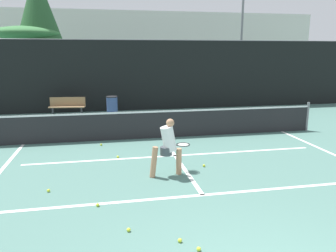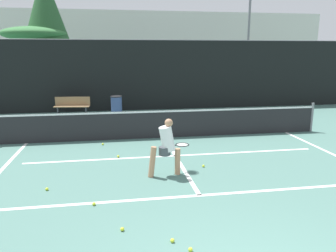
# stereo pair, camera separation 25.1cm
# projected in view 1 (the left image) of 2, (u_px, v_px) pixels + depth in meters

# --- Properties ---
(court_baseline_near) EXTENTS (11.00, 0.10, 0.01)m
(court_baseline_near) POSITION_uv_depth(u_px,v_px,m) (203.00, 195.00, 6.75)
(court_baseline_near) COLOR white
(court_baseline_near) RESTS_ON ground
(court_service_line) EXTENTS (8.25, 0.10, 0.01)m
(court_service_line) POSITION_uv_depth(u_px,v_px,m) (175.00, 156.00, 9.31)
(court_service_line) COLOR white
(court_service_line) RESTS_ON ground
(court_center_mark) EXTENTS (0.10, 4.73, 0.01)m
(court_center_mark) POSITION_uv_depth(u_px,v_px,m) (177.00, 159.00, 9.01)
(court_center_mark) COLOR white
(court_center_mark) RESTS_ON ground
(court_sideline_left) EXTENTS (0.10, 5.73, 0.01)m
(court_sideline_left) POSITION_uv_depth(u_px,v_px,m) (1.00, 170.00, 8.16)
(court_sideline_left) COLOR white
(court_sideline_left) RESTS_ON ground
(court_sideline_right) EXTENTS (0.10, 5.73, 0.01)m
(court_sideline_right) POSITION_uv_depth(u_px,v_px,m) (323.00, 150.00, 9.86)
(court_sideline_right) COLOR white
(court_sideline_right) RESTS_ON ground
(net) EXTENTS (11.09, 0.09, 1.07)m
(net) POSITION_uv_depth(u_px,v_px,m) (162.00, 123.00, 11.16)
(net) COLOR slate
(net) RESTS_ON ground
(fence_back) EXTENTS (24.00, 0.06, 3.48)m
(fence_back) POSITION_uv_depth(u_px,v_px,m) (142.00, 76.00, 16.30)
(fence_back) COLOR black
(fence_back) RESTS_ON ground
(player_practicing) EXTENTS (1.08, 0.62, 1.38)m
(player_practicing) POSITION_uv_depth(u_px,v_px,m) (168.00, 145.00, 7.68)
(player_practicing) COLOR tan
(player_practicing) RESTS_ON ground
(tennis_ball_scattered_0) EXTENTS (0.07, 0.07, 0.07)m
(tennis_ball_scattered_0) POSITION_uv_depth(u_px,v_px,m) (101.00, 145.00, 10.30)
(tennis_ball_scattered_0) COLOR #D1E033
(tennis_ball_scattered_0) RESTS_ON ground
(tennis_ball_scattered_1) EXTENTS (0.07, 0.07, 0.07)m
(tennis_ball_scattered_1) POSITION_uv_depth(u_px,v_px,m) (180.00, 240.00, 5.07)
(tennis_ball_scattered_1) COLOR #D1E033
(tennis_ball_scattered_1) RESTS_ON ground
(tennis_ball_scattered_2) EXTENTS (0.07, 0.07, 0.07)m
(tennis_ball_scattered_2) POSITION_uv_depth(u_px,v_px,m) (98.00, 205.00, 6.25)
(tennis_ball_scattered_2) COLOR #D1E033
(tennis_ball_scattered_2) RESTS_ON ground
(tennis_ball_scattered_3) EXTENTS (0.07, 0.07, 0.07)m
(tennis_ball_scattered_3) POSITION_uv_depth(u_px,v_px,m) (199.00, 249.00, 4.85)
(tennis_ball_scattered_3) COLOR #D1E033
(tennis_ball_scattered_3) RESTS_ON ground
(tennis_ball_scattered_5) EXTENTS (0.07, 0.07, 0.07)m
(tennis_ball_scattered_5) POSITION_uv_depth(u_px,v_px,m) (48.00, 191.00, 6.89)
(tennis_ball_scattered_5) COLOR #D1E033
(tennis_ball_scattered_5) RESTS_ON ground
(tennis_ball_scattered_6) EXTENTS (0.07, 0.07, 0.07)m
(tennis_ball_scattered_6) POSITION_uv_depth(u_px,v_px,m) (204.00, 166.00, 8.40)
(tennis_ball_scattered_6) COLOR #D1E033
(tennis_ball_scattered_6) RESTS_ON ground
(tennis_ball_scattered_7) EXTENTS (0.07, 0.07, 0.07)m
(tennis_ball_scattered_7) POSITION_uv_depth(u_px,v_px,m) (129.00, 230.00, 5.37)
(tennis_ball_scattered_7) COLOR #D1E033
(tennis_ball_scattered_7) RESTS_ON ground
(tennis_ball_scattered_8) EXTENTS (0.07, 0.07, 0.07)m
(tennis_ball_scattered_8) POSITION_uv_depth(u_px,v_px,m) (118.00, 157.00, 9.11)
(tennis_ball_scattered_8) COLOR #D1E033
(tennis_ball_scattered_8) RESTS_ON ground
(courtside_bench) EXTENTS (1.64, 0.60, 0.86)m
(courtside_bench) POSITION_uv_depth(u_px,v_px,m) (67.00, 106.00, 14.94)
(courtside_bench) COLOR olive
(courtside_bench) RESTS_ON ground
(trash_bin) EXTENTS (0.53, 0.53, 0.89)m
(trash_bin) POSITION_uv_depth(u_px,v_px,m) (112.00, 106.00, 15.15)
(trash_bin) COLOR #384C7F
(trash_bin) RESTS_ON ground
(parked_car) EXTENTS (1.82, 4.44, 1.46)m
(parked_car) POSITION_uv_depth(u_px,v_px,m) (169.00, 89.00, 20.30)
(parked_car) COLOR navy
(parked_car) RESTS_ON ground
(floodlight_mast) EXTENTS (1.10, 0.24, 7.87)m
(floodlight_mast) POSITION_uv_depth(u_px,v_px,m) (242.00, 19.00, 22.37)
(floodlight_mast) COLOR slate
(floodlight_mast) RESTS_ON ground
(tree_west) EXTENTS (2.94, 2.94, 7.85)m
(tree_west) POSITION_uv_depth(u_px,v_px,m) (38.00, 8.00, 20.10)
(tree_west) COLOR brown
(tree_west) RESTS_ON ground
(tree_mid) EXTENTS (4.01, 4.01, 4.44)m
(tree_mid) POSITION_uv_depth(u_px,v_px,m) (27.00, 34.00, 20.29)
(tree_mid) COLOR brown
(tree_mid) RESTS_ON ground
(building_far) EXTENTS (36.00, 2.40, 6.41)m
(building_far) POSITION_uv_depth(u_px,v_px,m) (123.00, 48.00, 30.01)
(building_far) COLOR beige
(building_far) RESTS_ON ground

